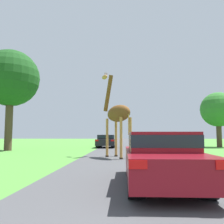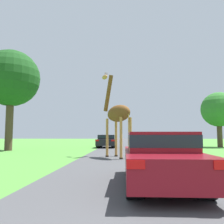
# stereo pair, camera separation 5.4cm
# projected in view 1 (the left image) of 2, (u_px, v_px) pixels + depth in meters

# --- Properties ---
(road) EXTENTS (6.61, 120.00, 0.00)m
(road) POSITION_uv_depth(u_px,v_px,m) (130.00, 145.00, 30.41)
(road) COLOR #424244
(road) RESTS_ON ground
(giraffe_near_road) EXTENTS (2.10, 2.78, 5.41)m
(giraffe_near_road) POSITION_uv_depth(u_px,v_px,m) (117.00, 114.00, 14.03)
(giraffe_near_road) COLOR #B77F3D
(giraffe_near_road) RESTS_ON ground
(car_lead_maroon) EXTENTS (1.80, 4.60, 1.39)m
(car_lead_maroon) POSITION_uv_depth(u_px,v_px,m) (160.00, 156.00, 6.32)
(car_lead_maroon) COLOR maroon
(car_lead_maroon) RESTS_ON ground
(car_queue_right) EXTENTS (1.98, 4.52, 1.54)m
(car_queue_right) POSITION_uv_depth(u_px,v_px,m) (145.00, 139.00, 29.39)
(car_queue_right) COLOR silver
(car_queue_right) RESTS_ON ground
(car_queue_left) EXTENTS (1.89, 4.06, 1.32)m
(car_queue_left) POSITION_uv_depth(u_px,v_px,m) (106.00, 141.00, 24.93)
(car_queue_left) COLOR black
(car_queue_left) RESTS_ON ground
(tree_centre_back) EXTENTS (4.87, 4.87, 8.65)m
(tree_centre_back) POSITION_uv_depth(u_px,v_px,m) (11.00, 79.00, 20.45)
(tree_centre_back) COLOR #4C3828
(tree_centre_back) RESTS_ON ground
(tree_right_cluster) EXTENTS (3.78, 3.78, 5.98)m
(tree_right_cluster) POSITION_uv_depth(u_px,v_px,m) (218.00, 110.00, 25.94)
(tree_right_cluster) COLOR #4C3828
(tree_right_cluster) RESTS_ON ground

